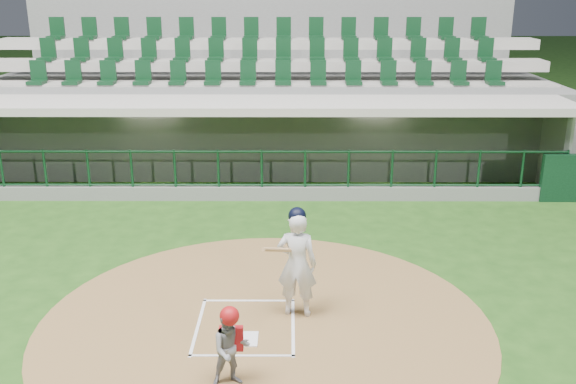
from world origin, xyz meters
name	(u,v)px	position (x,y,z in m)	size (l,w,h in m)	color
ground	(247,317)	(0.00, 0.00, 0.00)	(120.00, 120.00, 0.00)	#1D4313
dirt_circle	(265,323)	(0.30, -0.20, 0.01)	(7.20, 7.20, 0.01)	brown
home_plate	(244,339)	(0.00, -0.70, 0.02)	(0.43, 0.43, 0.02)	white
batter_box_chalk	(246,326)	(0.00, -0.30, 0.02)	(1.55, 1.80, 0.01)	white
dugout_structure	(265,145)	(0.03, 7.84, 0.96)	(16.40, 3.70, 3.00)	slate
seating_deck	(268,108)	(0.00, 10.91, 1.42)	(17.00, 6.72, 5.15)	slate
batter	(297,262)	(0.81, 0.11, 0.93)	(0.89, 0.90, 1.84)	silver
catcher	(230,346)	(-0.09, -1.83, 0.59)	(0.62, 0.55, 1.16)	gray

